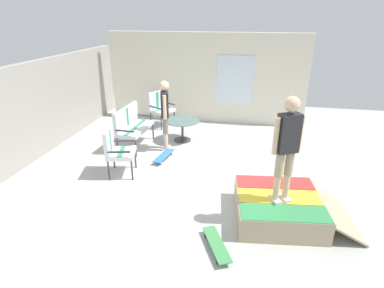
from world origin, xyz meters
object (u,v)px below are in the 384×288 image
at_px(patio_chair_by_wall, 115,147).
at_px(skateboard_by_bench, 164,156).
at_px(person_watching, 165,110).
at_px(patio_table, 182,126).
at_px(patio_chair_near_house, 159,105).
at_px(person_skater, 287,143).
at_px(skateboard_spare, 217,244).
at_px(patio_bench, 131,123).
at_px(skate_ramp, 279,207).

xyz_separation_m(patio_chair_by_wall, skateboard_by_bench, (0.89, -0.77, -0.53)).
relative_size(person_watching, skateboard_by_bench, 2.10).
bearing_deg(patio_table, patio_chair_near_house, 40.89).
relative_size(person_watching, person_skater, 1.02).
xyz_separation_m(person_watching, skateboard_by_bench, (-0.57, -0.11, -0.93)).
relative_size(patio_chair_by_wall, skateboard_spare, 1.26).
bearing_deg(skateboard_spare, person_watching, 26.88).
xyz_separation_m(patio_chair_by_wall, person_skater, (-1.03, -3.25, 0.79)).
bearing_deg(patio_table, skateboard_by_bench, 171.82).
bearing_deg(person_skater, person_watching, 46.02).
relative_size(patio_bench, person_watching, 0.74).
distance_m(patio_chair_by_wall, person_skater, 3.50).
xyz_separation_m(patio_table, skateboard_by_bench, (-1.20, 0.17, -0.32)).
bearing_deg(patio_chair_near_house, patio_bench, 172.25).
relative_size(patio_chair_by_wall, skateboard_by_bench, 1.24).
height_order(patio_table, person_watching, person_watching).
height_order(patio_chair_by_wall, skateboard_by_bench, patio_chair_by_wall).
bearing_deg(skateboard_spare, patio_chair_near_house, 25.01).
distance_m(patio_table, skateboard_by_bench, 1.26).
bearing_deg(patio_table, patio_bench, 116.78).
xyz_separation_m(patio_bench, person_skater, (-2.53, -3.49, 0.79)).
relative_size(person_watching, skateboard_spare, 2.14).
bearing_deg(patio_bench, skate_ramp, -124.34).
bearing_deg(skateboard_by_bench, skate_ramp, -125.66).
bearing_deg(skateboard_spare, person_skater, -47.25).
relative_size(patio_chair_by_wall, patio_table, 1.13).
xyz_separation_m(patio_table, person_skater, (-3.12, -2.31, 1.00)).
relative_size(patio_bench, patio_table, 1.42).
distance_m(person_watching, skateboard_by_bench, 1.10).
height_order(skate_ramp, skateboard_spare, skate_ramp).
relative_size(patio_bench, person_skater, 0.75).
xyz_separation_m(skate_ramp, patio_bench, (2.40, 3.52, 0.41)).
relative_size(patio_chair_near_house, patio_table, 1.13).
height_order(patio_chair_by_wall, patio_table, patio_chair_by_wall).
bearing_deg(patio_chair_by_wall, skateboard_spare, -128.49).
xyz_separation_m(patio_chair_near_house, skateboard_by_bench, (-2.30, -0.78, -0.53)).
distance_m(patio_table, person_watching, 0.92).
bearing_deg(skateboard_spare, skate_ramp, -44.19).
bearing_deg(skateboard_spare, patio_table, 19.57).
relative_size(patio_table, skateboard_spare, 1.11).
height_order(skate_ramp, person_skater, person_skater).
height_order(skateboard_by_bench, skateboard_spare, same).
bearing_deg(person_skater, patio_chair_near_house, 37.64).
bearing_deg(patio_bench, patio_chair_by_wall, -170.71).
height_order(patio_chair_by_wall, person_watching, person_watching).
bearing_deg(patio_chair_by_wall, person_watching, -24.38).
bearing_deg(patio_chair_by_wall, patio_table, -24.25).
bearing_deg(skate_ramp, person_skater, 167.22).
distance_m(patio_bench, patio_chair_by_wall, 1.51).
bearing_deg(patio_bench, person_watching, -92.01).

